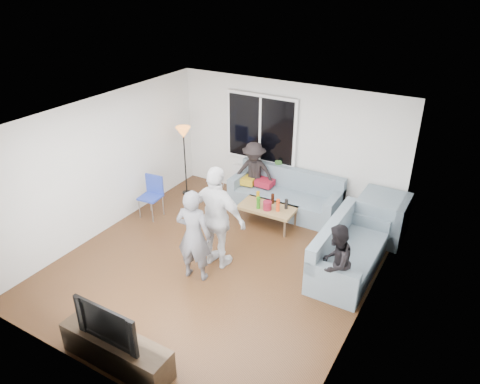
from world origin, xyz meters
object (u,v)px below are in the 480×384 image
Objects in this scene: sofa_back_section at (285,193)px; spectator_right at (335,263)px; spectator_back at (254,173)px; television at (112,321)px; floor_lamp at (185,161)px; tv_console at (117,350)px; coffee_table at (267,215)px; player_left at (194,235)px; sofa_right_section at (351,249)px; player_right at (217,218)px; side_chair at (150,198)px.

spectator_right is at bearing -49.51° from sofa_back_section.
spectator_right is 0.93× the size of spectator_back.
television is at bearing -91.63° from sofa_back_section.
floor_lamp is 4.91m from tv_console.
sofa_back_section reaches higher than coffee_table.
player_left is at bearing 95.27° from tv_console.
player_left is 1.00× the size of tv_console.
coffee_table is 0.86× the size of spectator_right.
spectator_right reaches higher than sofa_back_section.
sofa_right_section is 2.00m from coffee_table.
player_left reaches higher than coffee_table.
player_left is 1.16× the size of spectator_back.
player_right reaches higher than sofa_back_section.
floor_lamp is at bearing -108.81° from spectator_right.
player_right reaches higher than tv_console.
sofa_back_section is 2.31m from floor_lamp.
player_right is (-0.12, -1.61, 0.71)m from coffee_table.
sofa_right_section is at bearing -156.87° from player_left.
floor_lamp is at bearing 115.71° from television.
floor_lamp reaches higher than sofa_right_section.
sofa_back_section is at bearing -16.26° from spectator_back.
sofa_right_section is at bearing -175.49° from spectator_right.
floor_lamp is 0.97× the size of tv_console.
television is (-0.08, -4.10, 0.52)m from coffee_table.
player_right is 2.59m from tv_console.
sofa_right_section reaches higher than tv_console.
sofa_right_section is 2.28m from player_right.
player_right reaches higher than side_chair.
player_right is at bearing 91.11° from tv_console.
coffee_table is 0.71× the size of floor_lamp.
sofa_right_section is at bearing -1.92° from side_chair.
spectator_right is (0.00, -0.82, 0.22)m from sofa_right_section.
side_chair is at bearing 123.57° from tv_console.
sofa_back_section is at bearing 9.45° from floor_lamp.
player_right reaches higher than television.
player_right is at bearing -24.38° from side_chair.
spectator_back is (-0.43, 2.79, -0.11)m from player_left.
spectator_right is 0.80× the size of tv_console.
spectator_back is 4.84m from television.
sofa_back_section is 4.78m from tv_console.
sofa_right_section is at bearing -152.50° from player_right.
floor_lamp reaches higher than side_chair.
spectator_right is at bearing -23.31° from floor_lamp.
sofa_back_section is at bearing 88.37° from tv_console.
sofa_back_section is 1.44× the size of player_left.
sofa_back_section is at bearing 84.81° from coffee_table.
player_left is at bearing 95.27° from television.
spectator_back is at bearing 15.11° from floor_lamp.
side_chair is 0.63× the size of spectator_back.
player_right reaches higher than player_left.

